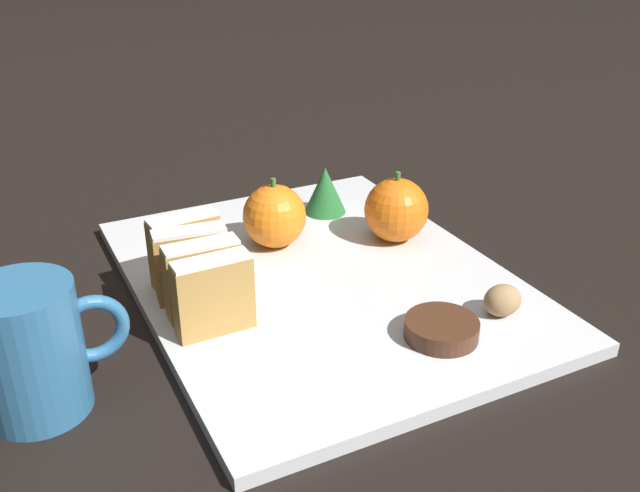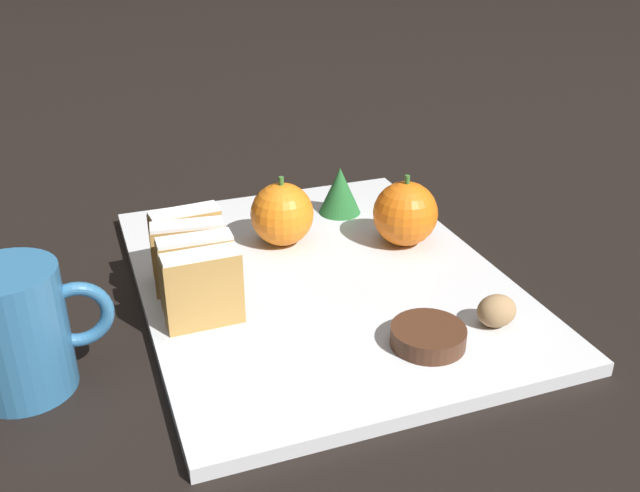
{
  "view_description": "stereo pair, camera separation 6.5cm",
  "coord_description": "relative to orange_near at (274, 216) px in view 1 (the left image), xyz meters",
  "views": [
    {
      "loc": [
        -0.26,
        -0.52,
        0.33
      ],
      "look_at": [
        0.0,
        0.0,
        0.04
      ],
      "focal_mm": 40.0,
      "sensor_mm": 36.0,
      "label": 1
    },
    {
      "loc": [
        -0.2,
        -0.54,
        0.33
      ],
      "look_at": [
        0.0,
        0.0,
        0.04
      ],
      "focal_mm": 40.0,
      "sensor_mm": 36.0,
      "label": 2
    }
  ],
  "objects": [
    {
      "name": "orange_far",
      "position": [
        0.11,
        -0.04,
        0.0
      ],
      "size": [
        0.06,
        0.06,
        0.07
      ],
      "color": "orange",
      "rests_on": "serving_platter"
    },
    {
      "name": "chocolate_cookie",
      "position": [
        0.05,
        -0.21,
        -0.02
      ],
      "size": [
        0.06,
        0.06,
        0.02
      ],
      "color": "#472819",
      "rests_on": "serving_platter"
    },
    {
      "name": "ground_plane",
      "position": [
        0.01,
        -0.08,
        -0.04
      ],
      "size": [
        6.0,
        6.0,
        0.0
      ],
      "primitive_type": "plane",
      "color": "black"
    },
    {
      "name": "stollen_slice_front",
      "position": [
        -0.1,
        -0.12,
        0.0
      ],
      "size": [
        0.06,
        0.02,
        0.07
      ],
      "color": "#B28442",
      "rests_on": "serving_platter"
    },
    {
      "name": "stollen_slice_fourth",
      "position": [
        -0.1,
        -0.03,
        0.0
      ],
      "size": [
        0.06,
        0.03,
        0.07
      ],
      "color": "#B28442",
      "rests_on": "serving_platter"
    },
    {
      "name": "evergreen_sprig",
      "position": [
        0.08,
        0.05,
        -0.01
      ],
      "size": [
        0.05,
        0.05,
        0.05
      ],
      "color": "#23662D",
      "rests_on": "serving_platter"
    },
    {
      "name": "serving_platter",
      "position": [
        0.01,
        -0.08,
        -0.04
      ],
      "size": [
        0.32,
        0.41,
        0.01
      ],
      "color": "silver",
      "rests_on": "ground_plane"
    },
    {
      "name": "coffee_mug",
      "position": [
        -0.24,
        -0.14,
        0.01
      ],
      "size": [
        0.11,
        0.07,
        0.1
      ],
      "color": "#2D6693",
      "rests_on": "ground_plane"
    },
    {
      "name": "orange_near",
      "position": [
        0.0,
        0.0,
        0.0
      ],
      "size": [
        0.06,
        0.06,
        0.07
      ],
      "color": "orange",
      "rests_on": "serving_platter"
    },
    {
      "name": "stollen_slice_third",
      "position": [
        -0.1,
        -0.06,
        0.0
      ],
      "size": [
        0.06,
        0.03,
        0.07
      ],
      "color": "#B28442",
      "rests_on": "serving_platter"
    },
    {
      "name": "walnut",
      "position": [
        0.12,
        -0.21,
        -0.02
      ],
      "size": [
        0.03,
        0.03,
        0.03
      ],
      "color": "#9E7A51",
      "rests_on": "serving_platter"
    },
    {
      "name": "stollen_slice_second",
      "position": [
        -0.1,
        -0.09,
        0.0
      ],
      "size": [
        0.06,
        0.02,
        0.07
      ],
      "color": "#B28442",
      "rests_on": "serving_platter"
    }
  ]
}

